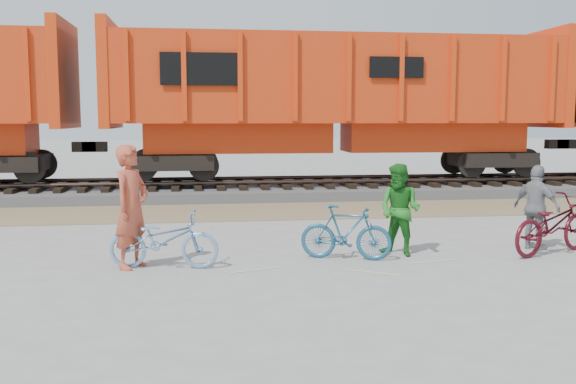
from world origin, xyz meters
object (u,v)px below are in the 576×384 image
(bicycle_maroon, at_px, (553,224))
(person_solo, at_px, (131,207))
(person_man, at_px, (400,210))
(person_woman, at_px, (537,207))
(bicycle_teal, at_px, (346,232))
(hopper_car_center, at_px, (337,98))
(bicycle_blue, at_px, (164,240))

(bicycle_maroon, relative_size, person_solo, 1.02)
(bicycle_maroon, bearing_deg, person_man, 60.43)
(person_solo, relative_size, person_woman, 1.28)
(bicycle_teal, distance_m, person_woman, 3.66)
(bicycle_teal, distance_m, person_man, 1.07)
(hopper_car_center, relative_size, bicycle_teal, 9.02)
(hopper_car_center, relative_size, bicycle_blue, 7.98)
(hopper_car_center, xyz_separation_m, person_woman, (1.85, -8.85, -2.23))
(bicycle_teal, relative_size, person_man, 0.97)
(person_woman, bearing_deg, bicycle_teal, 66.91)
(hopper_car_center, distance_m, bicycle_maroon, 9.78)
(bicycle_teal, xyz_separation_m, bicycle_maroon, (3.72, -0.04, 0.06))
(hopper_car_center, distance_m, bicycle_blue, 10.91)
(bicycle_teal, bearing_deg, person_man, -59.16)
(bicycle_maroon, distance_m, person_woman, 0.48)
(bicycle_maroon, xyz_separation_m, person_solo, (-7.25, -0.10, 0.46))
(person_woman, bearing_deg, person_solo, 65.25)
(bicycle_teal, distance_m, bicycle_maroon, 3.73)
(hopper_car_center, height_order, bicycle_teal, hopper_car_center)
(bicycle_blue, distance_m, person_woman, 6.69)
(bicycle_blue, distance_m, person_man, 4.07)
(bicycle_maroon, bearing_deg, bicycle_teal, 64.85)
(bicycle_blue, bearing_deg, person_woman, -76.34)
(person_man, bearing_deg, person_solo, -130.26)
(hopper_car_center, distance_m, person_woman, 9.31)
(bicycle_maroon, height_order, person_solo, person_solo)
(bicycle_maroon, bearing_deg, bicycle_blue, 67.17)
(bicycle_blue, xyz_separation_m, person_woman, (6.65, 0.60, 0.31))
(hopper_car_center, xyz_separation_m, bicycle_teal, (-1.78, -9.21, -2.54))
(bicycle_teal, xyz_separation_m, person_solo, (-3.53, -0.14, 0.52))
(bicycle_teal, xyz_separation_m, person_man, (1.00, 0.20, 0.34))
(bicycle_maroon, xyz_separation_m, person_woman, (-0.10, 0.40, 0.25))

